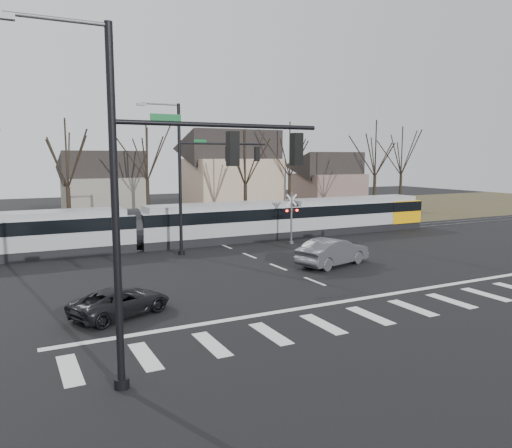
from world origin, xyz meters
name	(u,v)px	position (x,y,z in m)	size (l,w,h in m)	color
ground	(337,290)	(0.00, 0.00, 0.00)	(140.00, 140.00, 0.00)	black
grass_verge	(159,220)	(0.00, 32.00, 0.01)	(140.00, 28.00, 0.01)	#38331E
crosswalk	(392,312)	(0.00, -4.00, 0.01)	(27.00, 2.60, 0.01)	silver
stop_line	(359,299)	(0.00, -1.80, 0.01)	(28.00, 0.35, 0.01)	silver
lane_dashes	(216,242)	(0.00, 16.00, 0.01)	(0.18, 30.00, 0.01)	silver
rail_pair	(217,242)	(0.00, 15.80, 0.03)	(90.00, 1.52, 0.06)	#59595E
tram	(216,221)	(0.06, 16.00, 1.67)	(40.46, 3.00, 3.07)	gray
sedan	(333,252)	(3.26, 4.90, 0.86)	(5.51, 3.23, 1.72)	#404147
suv	(121,302)	(-10.57, 0.80, 0.60)	(4.77, 3.58, 1.20)	black
signal_pole_near_left	(171,190)	(-10.41, -6.00, 5.70)	(9.28, 0.44, 10.20)	black
signal_pole_far	(202,171)	(-2.41, 12.50, 5.70)	(9.28, 0.44, 10.20)	black
rail_crossing_signal	(291,220)	(5.00, 12.79, 1.89)	(1.08, 0.36, 4.00)	#59595B
tree_row	(195,175)	(2.00, 26.00, 5.00)	(59.20, 7.20, 10.00)	black
house_b	(103,182)	(-5.00, 36.00, 3.97)	(8.64, 7.56, 7.65)	slate
house_c	(231,170)	(9.00, 33.00, 5.23)	(10.80, 8.64, 10.10)	tan
house_d	(328,178)	(24.00, 35.00, 3.97)	(8.64, 7.56, 7.65)	brown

